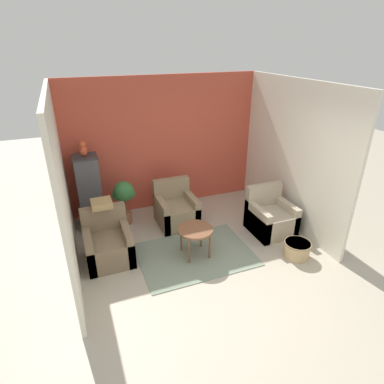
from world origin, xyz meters
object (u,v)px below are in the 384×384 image
at_px(armchair_middle, 176,210).
at_px(birdcage, 90,193).
at_px(potted_plant, 124,195).
at_px(wicker_basket, 297,249).
at_px(armchair_right, 270,218).
at_px(armchair_left, 108,245).
at_px(parrot, 83,149).
at_px(coffee_table, 195,232).

bearing_deg(armchair_middle, birdcage, 161.16).
height_order(potted_plant, wicker_basket, potted_plant).
bearing_deg(birdcage, wicker_basket, -36.99).
relative_size(armchair_middle, wicker_basket, 1.96).
bearing_deg(birdcage, armchair_right, -25.17).
bearing_deg(armchair_middle, armchair_left, -153.53).
height_order(parrot, potted_plant, parrot).
distance_m(potted_plant, wicker_basket, 3.28).
distance_m(parrot, potted_plant, 1.14).
distance_m(armchair_middle, wicker_basket, 2.34).
distance_m(birdcage, wicker_basket, 3.85).
height_order(armchair_right, wicker_basket, armchair_right).
relative_size(armchair_left, wicker_basket, 1.96).
bearing_deg(potted_plant, armchair_left, -114.25).
bearing_deg(armchair_middle, potted_plant, 157.79).
bearing_deg(armchair_middle, parrot, 161.08).
height_order(armchair_left, parrot, parrot).
bearing_deg(parrot, potted_plant, -13.69).
height_order(birdcage, parrot, parrot).
distance_m(armchair_middle, birdcage, 1.66).
height_order(birdcage, potted_plant, birdcage).
xyz_separation_m(armchair_left, parrot, (-0.12, 1.22, 1.27)).
distance_m(armchair_left, potted_plant, 1.22).
relative_size(coffee_table, armchair_left, 0.70).
relative_size(coffee_table, wicker_basket, 1.36).
bearing_deg(potted_plant, birdcage, 166.53).
relative_size(armchair_right, armchair_middle, 1.00).
height_order(armchair_left, birdcage, birdcage).
height_order(armchair_left, wicker_basket, armchair_left).
bearing_deg(armchair_middle, wicker_basket, -49.40).
distance_m(armchair_right, birdcage, 3.42).
relative_size(armchair_right, parrot, 2.96).
height_order(armchair_middle, potted_plant, potted_plant).
bearing_deg(armchair_left, birdcage, 95.72).
height_order(coffee_table, birdcage, birdcage).
xyz_separation_m(coffee_table, armchair_left, (-1.36, 0.41, -0.17)).
xyz_separation_m(armchair_middle, birdcage, (-1.53, 0.52, 0.41)).
bearing_deg(birdcage, armchair_middle, -18.84).
xyz_separation_m(potted_plant, wicker_basket, (2.44, -2.15, -0.45)).
relative_size(armchair_right, wicker_basket, 1.96).
xyz_separation_m(coffee_table, armchair_right, (1.59, 0.19, -0.17)).
height_order(coffee_table, parrot, parrot).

